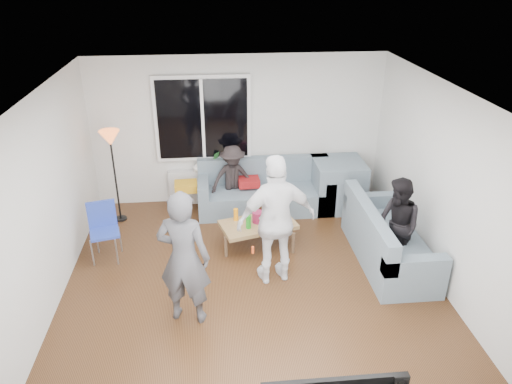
{
  "coord_description": "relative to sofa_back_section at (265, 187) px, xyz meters",
  "views": [
    {
      "loc": [
        -0.46,
        -5.23,
        3.97
      ],
      "look_at": [
        0.1,
        0.6,
        1.15
      ],
      "focal_mm": 33.96,
      "sensor_mm": 36.0,
      "label": 1
    }
  ],
  "objects": [
    {
      "name": "floor",
      "position": [
        -0.42,
        -2.27,
        -0.45
      ],
      "size": [
        5.0,
        5.5,
        0.04
      ],
      "primitive_type": "cube",
      "color": "#56351C",
      "rests_on": "ground"
    },
    {
      "name": "ceiling",
      "position": [
        -0.42,
        -2.27,
        2.2
      ],
      "size": [
        5.0,
        5.5,
        0.04
      ],
      "primitive_type": "cube",
      "color": "white",
      "rests_on": "ground"
    },
    {
      "name": "wall_back",
      "position": [
        -0.42,
        0.5,
        0.88
      ],
      "size": [
        5.0,
        0.04,
        2.6
      ],
      "primitive_type": "cube",
      "color": "silver",
      "rests_on": "ground"
    },
    {
      "name": "wall_front",
      "position": [
        -0.42,
        -5.04,
        0.88
      ],
      "size": [
        5.0,
        0.04,
        2.6
      ],
      "primitive_type": "cube",
      "color": "silver",
      "rests_on": "ground"
    },
    {
      "name": "wall_left",
      "position": [
        -2.94,
        -2.27,
        0.88
      ],
      "size": [
        0.04,
        5.5,
        2.6
      ],
      "primitive_type": "cube",
      "color": "silver",
      "rests_on": "ground"
    },
    {
      "name": "wall_right",
      "position": [
        2.1,
        -2.27,
        0.88
      ],
      "size": [
        0.04,
        5.5,
        2.6
      ],
      "primitive_type": "cube",
      "color": "silver",
      "rests_on": "ground"
    },
    {
      "name": "window_frame",
      "position": [
        -1.02,
        0.42,
        1.12
      ],
      "size": [
        1.62,
        0.06,
        1.47
      ],
      "primitive_type": "cube",
      "color": "white",
      "rests_on": "wall_back"
    },
    {
      "name": "window_glass",
      "position": [
        -1.02,
        0.38,
        1.12
      ],
      "size": [
        1.5,
        0.02,
        1.35
      ],
      "primitive_type": "cube",
      "color": "black",
      "rests_on": "window_frame"
    },
    {
      "name": "window_mullion",
      "position": [
        -1.02,
        0.37,
        1.12
      ],
      "size": [
        0.05,
        0.03,
        1.35
      ],
      "primitive_type": "cube",
      "color": "white",
      "rests_on": "window_frame"
    },
    {
      "name": "radiator",
      "position": [
        -1.02,
        0.38,
        -0.11
      ],
      "size": [
        1.3,
        0.12,
        0.62
      ],
      "primitive_type": "cube",
      "color": "silver",
      "rests_on": "floor"
    },
    {
      "name": "potted_plant",
      "position": [
        -0.85,
        0.35,
        0.38
      ],
      "size": [
        0.23,
        0.21,
        0.36
      ],
      "primitive_type": "imported",
      "rotation": [
        0.0,
        0.0,
        0.26
      ],
      "color": "#2C6E2E",
      "rests_on": "radiator"
    },
    {
      "name": "vase",
      "position": [
        -1.14,
        0.35,
        0.29
      ],
      "size": [
        0.22,
        0.22,
        0.18
      ],
      "primitive_type": "imported",
      "rotation": [
        0.0,
        0.0,
        0.28
      ],
      "color": "white",
      "rests_on": "radiator"
    },
    {
      "name": "sofa_back_section",
      "position": [
        0.0,
        0.0,
        0.0
      ],
      "size": [
        2.3,
        0.85,
        0.85
      ],
      "primitive_type": null,
      "color": "slate",
      "rests_on": "floor"
    },
    {
      "name": "sofa_right_section",
      "position": [
        1.6,
        -1.74,
        0.0
      ],
      "size": [
        2.0,
        0.85,
        0.85
      ],
      "primitive_type": null,
      "rotation": [
        0.0,
        0.0,
        1.57
      ],
      "color": "slate",
      "rests_on": "floor"
    },
    {
      "name": "sofa_corner",
      "position": [
        1.28,
        0.0,
        0.0
      ],
      "size": [
        0.85,
        0.85,
        0.85
      ],
      "primitive_type": "cube",
      "color": "slate",
      "rests_on": "floor"
    },
    {
      "name": "cushion_yellow",
      "position": [
        -1.35,
        -0.02,
        0.09
      ],
      "size": [
        0.4,
        0.34,
        0.14
      ],
      "primitive_type": "cube",
      "rotation": [
        0.0,
        0.0,
        0.06
      ],
      "color": "gold",
      "rests_on": "sofa_back_section"
    },
    {
      "name": "cushion_red",
      "position": [
        -0.28,
        0.06,
        0.09
      ],
      "size": [
        0.37,
        0.32,
        0.13
      ],
      "primitive_type": "cube",
      "rotation": [
        0.0,
        0.0,
        0.04
      ],
      "color": "maroon",
      "rests_on": "sofa_back_section"
    },
    {
      "name": "coffee_table",
      "position": [
        -0.24,
        -1.19,
        -0.22
      ],
      "size": [
        1.22,
        0.87,
        0.4
      ],
      "primitive_type": "cube",
      "rotation": [
        0.0,
        0.0,
        0.27
      ],
      "color": "#987749",
      "rests_on": "floor"
    },
    {
      "name": "pitcher",
      "position": [
        -0.24,
        -1.16,
        0.06
      ],
      "size": [
        0.17,
        0.17,
        0.17
      ],
      "primitive_type": "cylinder",
      "color": "maroon",
      "rests_on": "coffee_table"
    },
    {
      "name": "side_chair",
      "position": [
        -2.47,
        -1.33,
        0.01
      ],
      "size": [
        0.49,
        0.49,
        0.86
      ],
      "primitive_type": null,
      "rotation": [
        0.0,
        0.0,
        0.25
      ],
      "color": "#2942B3",
      "rests_on": "floor"
    },
    {
      "name": "floor_lamp",
      "position": [
        -2.47,
        -0.13,
        0.36
      ],
      "size": [
        0.32,
        0.32,
        1.56
      ],
      "primitive_type": null,
      "color": "orange",
      "rests_on": "floor"
    },
    {
      "name": "player_left",
      "position": [
        -1.26,
        -2.74,
        0.43
      ],
      "size": [
        0.71,
        0.56,
        1.71
      ],
      "primitive_type": "imported",
      "rotation": [
        0.0,
        0.0,
        2.88
      ],
      "color": "#434348",
      "rests_on": "floor"
    },
    {
      "name": "player_right",
      "position": [
        -0.09,
        -2.04,
        0.48
      ],
      "size": [
        1.12,
        0.63,
        1.81
      ],
      "primitive_type": "imported",
      "rotation": [
        0.0,
        0.0,
        3.33
      ],
      "color": "white",
      "rests_on": "floor"
    },
    {
      "name": "spectator_right",
      "position": [
        1.6,
        -1.95,
        0.26
      ],
      "size": [
        0.67,
        0.77,
        1.36
      ],
      "primitive_type": "imported",
      "rotation": [
        0.0,
        0.0,
        -1.32
      ],
      "color": "black",
      "rests_on": "floor"
    },
    {
      "name": "spectator_back",
      "position": [
        -0.56,
        0.03,
        0.17
      ],
      "size": [
        0.85,
        0.6,
        1.19
      ],
      "primitive_type": "imported",
      "rotation": [
        0.0,
        0.0,
        0.23
      ],
      "color": "black",
      "rests_on": "floor"
    },
    {
      "name": "bottle_b",
      "position": [
        -0.4,
        -1.33,
        0.08
      ],
      "size": [
        0.08,
        0.08,
        0.21
      ],
      "primitive_type": "cylinder",
      "color": "#1A911C",
      "rests_on": "coffee_table"
    },
    {
      "name": "bottle_a",
      "position": [
        -0.57,
        -1.07,
        0.07
      ],
      "size": [
        0.07,
        0.07,
        0.19
      ],
      "primitive_type": "cylinder",
      "color": "orange",
      "rests_on": "coffee_table"
    },
    {
      "name": "bottle_d",
      "position": [
        -0.02,
        -1.24,
        0.1
      ],
      "size": [
        0.07,
        0.07,
        0.25
      ],
      "primitive_type": "cylinder",
      "color": "orange",
      "rests_on": "coffee_table"
    },
    {
      "name": "bottle_e",
      "position": [
        0.09,
        -1.02,
        0.09
      ],
      "size": [
        0.07,
        0.07,
        0.23
      ],
      "primitive_type": "cylinder",
      "color": "black",
      "rests_on": "coffee_table"
    },
    {
      "name": "bottle_c",
      "position": [
        -0.18,
        -0.99,
        0.06
      ],
      "size": [
        0.07,
        0.07,
        0.17
      ],
      "primitive_type": "cylinder",
      "color": "black",
      "rests_on": "coffee_table"
    }
  ]
}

